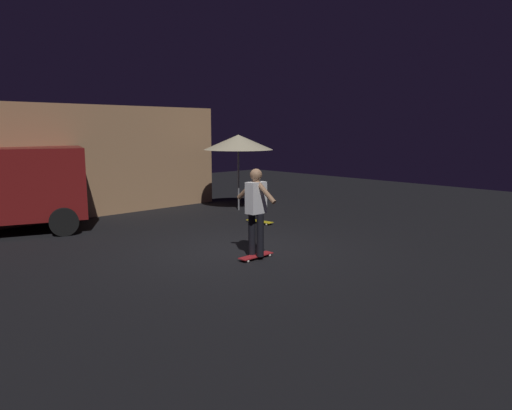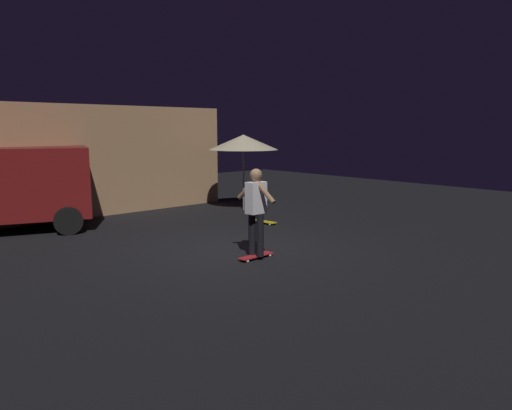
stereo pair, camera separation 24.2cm
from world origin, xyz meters
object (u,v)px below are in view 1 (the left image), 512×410
Objects in this scene: patio_umbrella at (238,142)px; skateboard_spare at (260,221)px; skater at (256,206)px; skateboard_ridden at (256,256)px.

patio_umbrella is 2.89× the size of skateboard_spare.
skater is at bearing -135.40° from skateboard_spare.
skateboard_ridden is 0.99× the size of skateboard_spare.
skater is (-2.47, -2.43, 0.98)m from skateboard_spare.
skater is (0.00, 0.00, 0.98)m from skateboard_ridden.
patio_umbrella is 5.70m from skater.
patio_umbrella is 5.96m from skateboard_ridden.
skater reaches higher than skateboard_ridden.
skateboard_ridden and skateboard_spare have the same top height.
skateboard_ridden is 3.47m from skateboard_spare.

